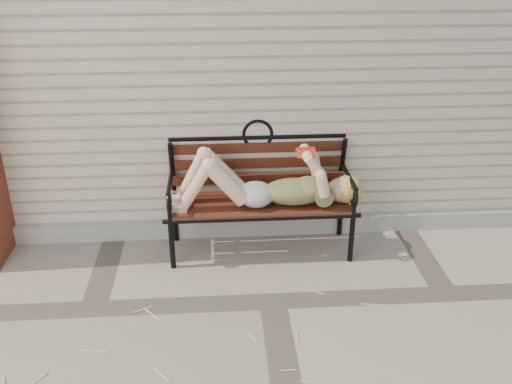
{
  "coord_description": "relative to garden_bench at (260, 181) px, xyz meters",
  "views": [
    {
      "loc": [
        -0.35,
        -3.27,
        2.43
      ],
      "look_at": [
        -0.08,
        0.53,
        0.61
      ],
      "focal_mm": 40.0,
      "sensor_mm": 36.0,
      "label": 1
    }
  ],
  "objects": [
    {
      "name": "house_wall",
      "position": [
        0.04,
        2.21,
        0.93
      ],
      "size": [
        8.0,
        4.0,
        3.0
      ],
      "primitive_type": "cube",
      "color": "beige",
      "rests_on": "ground"
    },
    {
      "name": "foundation_strip",
      "position": [
        0.04,
        0.18,
        -0.49
      ],
      "size": [
        8.0,
        0.1,
        0.15
      ],
      "primitive_type": "cube",
      "color": "#A7A397",
      "rests_on": "ground"
    },
    {
      "name": "garden_bench",
      "position": [
        0.0,
        0.0,
        0.0
      ],
      "size": [
        1.57,
        0.62,
        1.02
      ],
      "color": "black",
      "rests_on": "ground"
    },
    {
      "name": "reading_woman",
      "position": [
        0.01,
        -0.12,
        0.03
      ],
      "size": [
        1.48,
        0.34,
        0.47
      ],
      "color": "#092C40",
      "rests_on": "ground"
    },
    {
      "name": "ground",
      "position": [
        0.04,
        -0.79,
        -0.57
      ],
      "size": [
        80.0,
        80.0,
        0.0
      ],
      "primitive_type": "plane",
      "color": "gray",
      "rests_on": "ground"
    }
  ]
}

